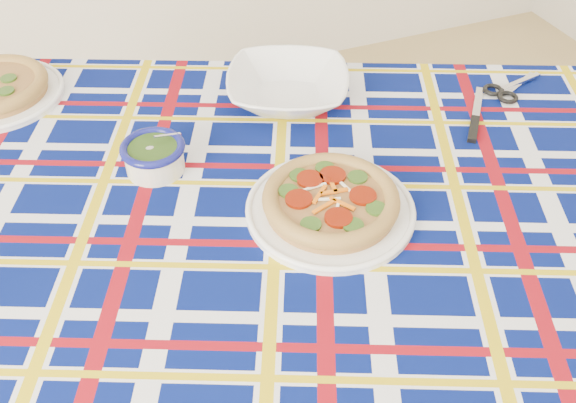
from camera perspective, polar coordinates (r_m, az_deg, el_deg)
name	(u,v)px	position (r m, az deg, el deg)	size (l,w,h in m)	color
dining_table	(235,232)	(1.12, -4.77, -2.69)	(1.67, 1.39, 0.67)	brown
tablecloth	(234,223)	(1.10, -4.84, -1.87)	(1.46, 0.93, 0.10)	#040F51
main_focaccia_plate	(331,200)	(1.03, 3.83, 0.12)	(0.28, 0.28, 0.05)	#9D6B37
pesto_bowl	(154,154)	(1.13, -11.86, 4.13)	(0.11, 0.11, 0.07)	#1C340E
serving_bowl	(288,87)	(1.29, -0.02, 10.12)	(0.24, 0.24, 0.06)	white
table_knife	(478,104)	(1.34, 16.50, 8.35)	(0.21, 0.02, 0.01)	silver
kitchen_scissors	(520,82)	(1.43, 19.95, 9.94)	(0.17, 0.08, 0.01)	silver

